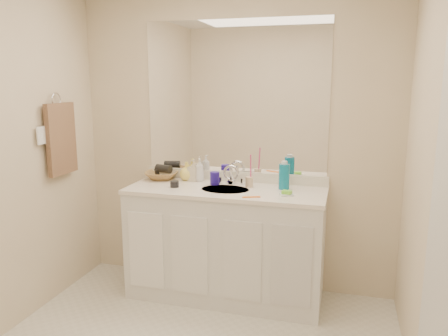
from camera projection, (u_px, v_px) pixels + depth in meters
wall_back at (235, 142)px, 3.54m from camera, size 2.60×0.02×2.40m
wall_right at (443, 191)px, 1.97m from camera, size 0.02×2.60×2.40m
vanity_cabinet at (226, 245)px, 3.43m from camera, size 1.50×0.55×0.85m
countertop at (226, 190)px, 3.35m from camera, size 1.52×0.57×0.03m
backsplash at (234, 176)px, 3.58m from camera, size 1.52×0.03×0.08m
sink_basin at (225, 191)px, 3.33m from camera, size 0.37×0.37×0.02m
faucet at (231, 177)px, 3.48m from camera, size 0.02×0.02×0.11m
mirror at (235, 98)px, 3.46m from camera, size 1.48×0.01×1.20m
blue_mug at (215, 178)px, 3.46m from camera, size 0.09×0.09×0.10m
tan_cup at (249, 182)px, 3.38m from camera, size 0.08×0.08×0.08m
toothbrush at (251, 168)px, 3.36m from camera, size 0.02×0.04×0.22m
mouthwash_bottle at (284, 177)px, 3.31m from camera, size 0.10×0.10×0.19m
soap_dish at (287, 195)px, 3.14m from camera, size 0.11×0.10×0.01m
green_soap at (287, 192)px, 3.14m from camera, size 0.07×0.06×0.02m
orange_comb at (251, 197)px, 3.09m from camera, size 0.13×0.07×0.01m
dark_jar at (175, 184)px, 3.38m from camera, size 0.07×0.07×0.05m
soap_bottle_white at (200, 170)px, 3.57m from camera, size 0.09×0.09×0.19m
soap_bottle_cream at (194, 170)px, 3.59m from camera, size 0.09×0.10×0.18m
soap_bottle_yellow at (187, 171)px, 3.61m from camera, size 0.13×0.13×0.15m
wicker_basket at (162, 175)px, 3.66m from camera, size 0.31×0.31×0.07m
hair_dryer at (164, 169)px, 3.64m from camera, size 0.15×0.10×0.07m
towel_ring at (56, 100)px, 3.31m from camera, size 0.01×0.11×0.11m
hand_towel at (61, 139)px, 3.37m from camera, size 0.04×0.32×0.55m
switch_plate at (41, 135)px, 3.17m from camera, size 0.01×0.08×0.13m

